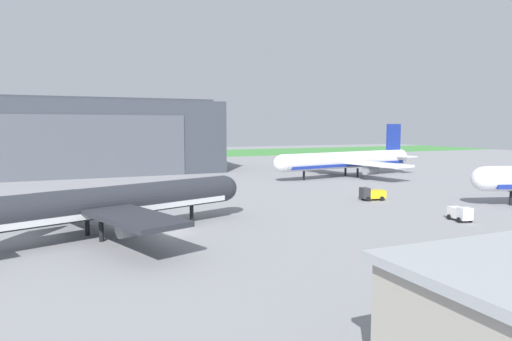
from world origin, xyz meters
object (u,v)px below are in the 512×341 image
Objects in this scene: airliner_far_right at (347,161)px; airliner_near_right at (105,204)px; stair_truck at (372,194)px; baggage_tug at (460,213)px; maintenance_hangar at (28,137)px.

airliner_far_right is 78.35m from airliner_near_right.
stair_truck is at bearing 11.14° from airliner_near_right.
airliner_far_right is 9.67× the size of stair_truck.
baggage_tug is (47.30, -10.66, -2.95)m from airliner_near_right.
maintenance_hangar is 94.66m from stair_truck.
maintenance_hangar is 2.27× the size of airliner_far_right.
airliner_far_right is 1.20× the size of airliner_near_right.
maintenance_hangar is 110.74m from baggage_tug.
stair_truck reaches higher than baggage_tug.
stair_truck is at bearing 90.07° from baggage_tug.
airliner_far_right is at bearing -26.36° from maintenance_hangar.
baggage_tug is at bearing -89.93° from stair_truck.
maintenance_hangar is at bearing 122.94° from baggage_tug.
airliner_near_right is (-65.31, -43.28, -0.29)m from airliner_far_right.
airliner_far_right reaches higher than airliner_near_right.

